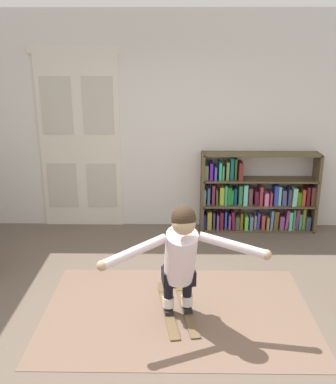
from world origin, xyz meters
name	(u,v)px	position (x,y,z in m)	size (l,w,h in m)	color
ground_plane	(155,333)	(0.00, 0.00, 0.00)	(7.20, 7.20, 0.00)	brown
back_wall	(163,123)	(0.00, 2.60, 1.45)	(6.00, 0.10, 2.90)	silver
double_door	(80,140)	(-1.13, 2.54, 1.23)	(1.22, 0.05, 2.45)	beige
rug	(178,312)	(0.20, 0.32, 0.00)	(2.55, 1.66, 0.01)	brown
bookshelf	(255,198)	(1.28, 2.39, 0.45)	(1.58, 0.30, 1.09)	brown
skis_pair	(177,308)	(0.19, 0.36, 0.02)	(0.41, 0.93, 0.07)	brown
person_skier	(181,255)	(0.22, 0.18, 0.68)	(1.45, 0.68, 1.10)	white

